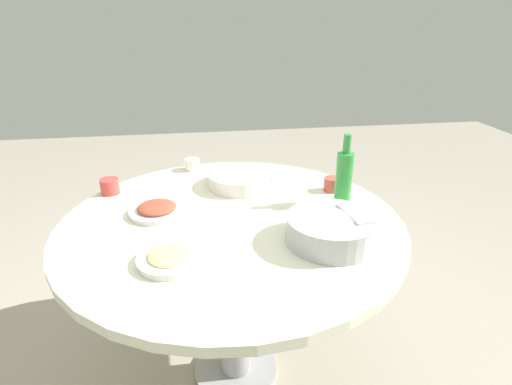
% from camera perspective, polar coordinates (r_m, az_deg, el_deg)
% --- Properties ---
extents(ground, '(8.00, 8.00, 0.00)m').
position_cam_1_polar(ground, '(1.95, -2.87, -23.93)').
color(ground, '#A29989').
extents(round_dining_table, '(1.25, 1.25, 0.76)m').
position_cam_1_polar(round_dining_table, '(1.54, -3.36, -7.86)').
color(round_dining_table, '#99999E').
rests_on(round_dining_table, ground).
extents(rice_bowl, '(0.30, 0.30, 0.10)m').
position_cam_1_polar(rice_bowl, '(1.34, 10.60, -5.09)').
color(rice_bowl, '#B2B5BA').
rests_on(rice_bowl, round_dining_table).
extents(soup_bowl, '(0.28, 0.28, 0.06)m').
position_cam_1_polar(soup_bowl, '(1.75, -2.16, 1.81)').
color(soup_bowl, white).
rests_on(soup_bowl, round_dining_table).
extents(dish_noodles, '(0.20, 0.20, 0.04)m').
position_cam_1_polar(dish_noodles, '(1.26, -12.03, -9.02)').
color(dish_noodles, white).
rests_on(dish_noodles, round_dining_table).
extents(dish_stirfry, '(0.21, 0.21, 0.04)m').
position_cam_1_polar(dish_stirfry, '(1.56, -13.82, -2.35)').
color(dish_stirfry, silver).
rests_on(dish_stirfry, round_dining_table).
extents(green_bottle, '(0.07, 0.07, 0.28)m').
position_cam_1_polar(green_bottle, '(1.59, 12.34, 2.20)').
color(green_bottle, green).
rests_on(green_bottle, round_dining_table).
extents(tea_cup_near, '(0.08, 0.08, 0.06)m').
position_cam_1_polar(tea_cup_near, '(1.78, -19.98, 0.84)').
color(tea_cup_near, '#CF433D').
rests_on(tea_cup_near, round_dining_table).
extents(tea_cup_far, '(0.07, 0.07, 0.05)m').
position_cam_1_polar(tea_cup_far, '(1.96, -9.01, 3.92)').
color(tea_cup_far, white).
rests_on(tea_cup_far, round_dining_table).
extents(tea_cup_side, '(0.07, 0.07, 0.06)m').
position_cam_1_polar(tea_cup_side, '(1.73, 10.69, 1.15)').
color(tea_cup_side, '#C44B41').
rests_on(tea_cup_side, round_dining_table).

